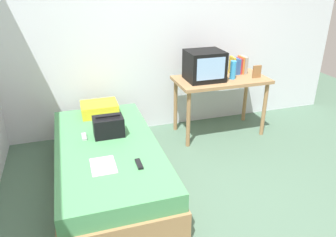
{
  "coord_description": "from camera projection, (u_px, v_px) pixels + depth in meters",
  "views": [
    {
      "loc": [
        -1.14,
        -2.05,
        1.99
      ],
      "look_at": [
        -0.16,
        1.06,
        0.51
      ],
      "focal_mm": 35.04,
      "sensor_mm": 36.0,
      "label": 1
    }
  ],
  "objects": [
    {
      "name": "magazine",
      "position": [
        103.0,
        166.0,
        2.82
      ],
      "size": [
        0.21,
        0.29,
        0.01
      ],
      "primitive_type": "cube",
      "color": "white",
      "rests_on": "bed"
    },
    {
      "name": "handbag",
      "position": [
        109.0,
        126.0,
        3.3
      ],
      "size": [
        0.3,
        0.2,
        0.22
      ],
      "color": "black",
      "rests_on": "bed"
    },
    {
      "name": "pillow",
      "position": [
        99.0,
        109.0,
        3.81
      ],
      "size": [
        0.41,
        0.32,
        0.14
      ],
      "primitive_type": "cube",
      "color": "yellow",
      "rests_on": "bed"
    },
    {
      "name": "desk",
      "position": [
        221.0,
        86.0,
        4.14
      ],
      "size": [
        1.16,
        0.6,
        0.75
      ],
      "color": "#9E754C",
      "rests_on": "ground"
    },
    {
      "name": "remote_silver",
      "position": [
        84.0,
        137.0,
        3.3
      ],
      "size": [
        0.04,
        0.14,
        0.02
      ],
      "primitive_type": "cube",
      "color": "#B7B7BC",
      "rests_on": "bed"
    },
    {
      "name": "wall_back",
      "position": [
        158.0,
        30.0,
        4.11
      ],
      "size": [
        5.2,
        0.1,
        2.6
      ],
      "primitive_type": "cube",
      "color": "silver",
      "rests_on": "ground"
    },
    {
      "name": "book_row",
      "position": [
        238.0,
        65.0,
        4.26
      ],
      "size": [
        0.2,
        0.17,
        0.22
      ],
      "color": "gold",
      "rests_on": "desk"
    },
    {
      "name": "tv",
      "position": [
        204.0,
        66.0,
        3.97
      ],
      "size": [
        0.44,
        0.39,
        0.36
      ],
      "color": "black",
      "rests_on": "desk"
    },
    {
      "name": "water_bottle",
      "position": [
        233.0,
        70.0,
        4.04
      ],
      "size": [
        0.07,
        0.07,
        0.23
      ],
      "primitive_type": "cylinder",
      "color": "#3399DB",
      "rests_on": "desk"
    },
    {
      "name": "remote_dark",
      "position": [
        139.0,
        164.0,
        2.83
      ],
      "size": [
        0.04,
        0.16,
        0.02
      ],
      "primitive_type": "cube",
      "color": "black",
      "rests_on": "bed"
    },
    {
      "name": "bed",
      "position": [
        108.0,
        164.0,
        3.27
      ],
      "size": [
        1.0,
        2.0,
        0.45
      ],
      "color": "#9E754C",
      "rests_on": "ground"
    },
    {
      "name": "picture_frame",
      "position": [
        257.0,
        72.0,
        4.09
      ],
      "size": [
        0.11,
        0.02,
        0.16
      ],
      "primitive_type": "cube",
      "color": "olive",
      "rests_on": "desk"
    },
    {
      "name": "ground_plane",
      "position": [
        221.0,
        215.0,
        2.91
      ],
      "size": [
        8.0,
        8.0,
        0.0
      ],
      "primitive_type": "plane",
      "color": "#4C6B56"
    }
  ]
}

